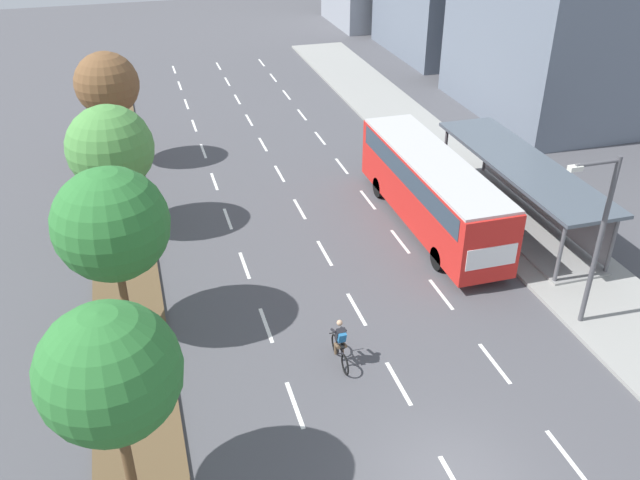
% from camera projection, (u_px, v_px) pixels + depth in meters
% --- Properties ---
extents(ground_plane, '(140.00, 140.00, 0.00)m').
position_uv_depth(ground_plane, '(453.00, 479.00, 18.60)').
color(ground_plane, '#4C4C51').
extents(median_strip, '(2.60, 52.00, 0.12)m').
position_uv_depth(median_strip, '(120.00, 200.00, 33.12)').
color(median_strip, brown).
rests_on(median_strip, ground).
extents(sidewalk_right, '(4.50, 52.00, 0.15)m').
position_uv_depth(sidewalk_right, '(445.00, 160.00, 37.34)').
color(sidewalk_right, gray).
rests_on(sidewalk_right, ground).
extents(lane_divider_left, '(0.14, 48.66, 0.01)m').
position_uv_depth(lane_divider_left, '(221.00, 199.00, 33.34)').
color(lane_divider_left, white).
rests_on(lane_divider_left, ground).
extents(lane_divider_center, '(0.14, 48.66, 0.01)m').
position_uv_depth(lane_divider_center, '(289.00, 190.00, 34.18)').
color(lane_divider_center, white).
rests_on(lane_divider_center, ground).
extents(lane_divider_right, '(0.14, 48.66, 0.01)m').
position_uv_depth(lane_divider_right, '(354.00, 182.00, 35.02)').
color(lane_divider_right, white).
rests_on(lane_divider_right, ground).
extents(bus_shelter, '(2.90, 11.19, 2.86)m').
position_uv_depth(bus_shelter, '(524.00, 185.00, 30.46)').
color(bus_shelter, gray).
rests_on(bus_shelter, sidewalk_right).
extents(bus, '(2.54, 11.29, 3.37)m').
position_uv_depth(bus, '(431.00, 185.00, 29.97)').
color(bus, red).
rests_on(bus, ground).
extents(cyclist, '(0.46, 1.82, 1.71)m').
position_uv_depth(cyclist, '(340.00, 344.00, 22.41)').
color(cyclist, black).
rests_on(cyclist, ground).
extents(median_tree_nearest, '(3.48, 3.48, 6.10)m').
position_uv_depth(median_tree_nearest, '(110.00, 373.00, 15.76)').
color(median_tree_nearest, brown).
rests_on(median_tree_nearest, median_strip).
extents(median_tree_second, '(3.89, 3.89, 6.18)m').
position_uv_depth(median_tree_second, '(111.00, 225.00, 22.19)').
color(median_tree_second, brown).
rests_on(median_tree_second, median_strip).
extents(median_tree_third, '(3.74, 3.74, 5.73)m').
position_uv_depth(median_tree_third, '(110.00, 148.00, 28.72)').
color(median_tree_third, brown).
rests_on(median_tree_third, median_strip).
extents(median_tree_fourth, '(3.32, 3.32, 6.03)m').
position_uv_depth(median_tree_fourth, '(107.00, 84.00, 34.81)').
color(median_tree_fourth, brown).
rests_on(median_tree_fourth, median_strip).
extents(streetlight, '(1.91, 0.24, 6.50)m').
position_uv_depth(streetlight, '(597.00, 232.00, 22.67)').
color(streetlight, '#4C4C51').
rests_on(streetlight, sidewalk_right).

